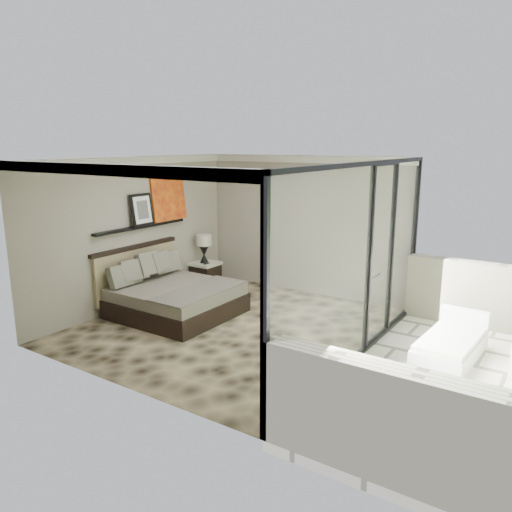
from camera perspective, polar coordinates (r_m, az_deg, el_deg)
The scene contains 13 objects.
floor at distance 8.55m, azimuth -2.75°, elevation -8.04°, with size 5.00×5.00×0.00m, color black.
ceiling at distance 8.00m, azimuth -2.96°, elevation 10.99°, with size 4.50×5.00×0.02m, color silver.
back_wall at distance 10.23m, azimuth 5.51°, elevation 3.51°, with size 4.50×0.02×2.80m, color gray.
left_wall at distance 9.65m, azimuth -13.61°, elevation 2.64°, with size 0.02×5.00×2.80m, color gray.
glass_wall at distance 7.08m, azimuth 11.93°, elevation -0.88°, with size 0.08×5.00×2.80m, color white.
terrace_slab at distance 7.19m, azimuth 22.83°, elevation -13.81°, with size 3.00×5.00×0.12m, color beige.
picture_ledge at distance 9.65m, azimuth -12.96°, elevation 3.28°, with size 0.12×2.20×0.05m, color black.
bed at distance 9.20m, azimuth -9.59°, elevation -4.52°, with size 2.02×1.96×1.12m.
nightstand at distance 10.91m, azimuth -5.81°, elevation -1.96°, with size 0.55×0.55×0.55m, color black.
table_lamp at distance 10.74m, azimuth -5.97°, elevation 1.27°, with size 0.33×0.33×0.61m.
abstract_canvas at distance 10.14m, azimuth -9.96°, elevation 6.57°, with size 0.04×0.90×0.90m, color #C64110.
framed_print at distance 9.57m, azimuth -12.91°, elevation 5.18°, with size 0.03×0.50×0.60m, color black.
lounger at distance 7.88m, azimuth 21.37°, elevation -9.46°, with size 0.80×1.48×0.56m.
Camera 1 is at (4.78, -6.41, 3.04)m, focal length 35.00 mm.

